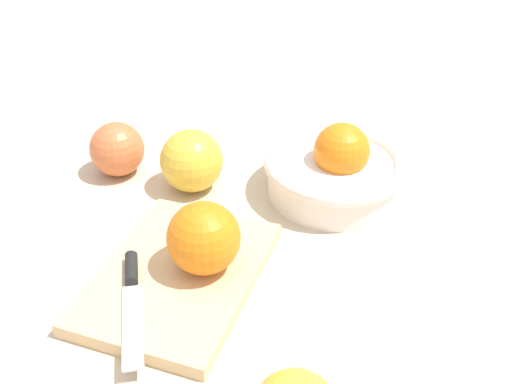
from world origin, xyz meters
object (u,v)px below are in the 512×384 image
bowl (336,169)px  cutting_board (178,276)px  orange_on_board (204,238)px  apple_front_left (192,161)px  knife (132,292)px  apple_front_left_2 (117,149)px

bowl → cutting_board: 0.26m
cutting_board → bowl: bearing=141.8°
orange_on_board → apple_front_left: (-0.17, -0.06, -0.01)m
knife → bowl: bearing=141.6°
bowl → orange_on_board: bowl is taller
bowl → apple_front_left: 0.19m
cutting_board → apple_front_left_2: (-0.20, -0.14, 0.03)m
cutting_board → knife: 0.06m
cutting_board → orange_on_board: orange_on_board is taller
knife → apple_front_left_2: size_ratio=2.05×
bowl → knife: 0.31m
orange_on_board → apple_front_left: orange_on_board is taller
knife → cutting_board: bearing=140.8°
apple_front_left → apple_front_left_2: bearing=-100.5°
bowl → cutting_board: size_ratio=0.82×
apple_front_left → bowl: bearing=95.5°
cutting_board → apple_front_left_2: apple_front_left_2 is taller
orange_on_board → apple_front_left_2: 0.26m
apple_front_left → cutting_board: bearing=9.0°
bowl → apple_front_left_2: 0.30m
orange_on_board → apple_front_left_2: (-0.19, -0.17, -0.02)m
cutting_board → apple_front_left: (-0.18, -0.03, 0.03)m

